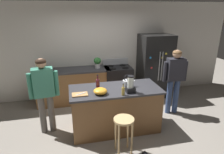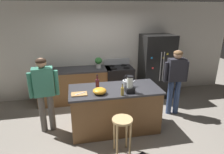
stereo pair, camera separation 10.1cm
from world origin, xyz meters
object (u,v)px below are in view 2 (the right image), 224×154
(person_by_island_left, at_px, (44,89))
(mixing_bowl, at_px, (100,91))
(tea_kettle, at_px, (127,83))
(chef_knife, at_px, (80,93))
(stove_range, at_px, (119,82))
(bar_stool, at_px, (122,127))
(bottle_wine, at_px, (97,84))
(refrigerator, at_px, (156,66))
(kitchen_island, at_px, (115,109))
(person_by_sink_right, at_px, (176,76))
(bottle_vinegar, at_px, (122,91))
(cutting_board, at_px, (79,94))
(blender_appliance, at_px, (130,86))
(potted_plant, at_px, (99,62))

(person_by_island_left, height_order, mixing_bowl, person_by_island_left)
(tea_kettle, xyz_separation_m, chef_knife, (-0.99, -0.21, -0.06))
(stove_range, distance_m, person_by_island_left, 2.33)
(stove_range, bearing_deg, bar_stool, -101.68)
(bottle_wine, bearing_deg, stove_range, 61.77)
(bar_stool, bearing_deg, refrigerator, 55.15)
(stove_range, bearing_deg, kitchen_island, -106.25)
(kitchen_island, bearing_deg, bottle_wine, 174.39)
(bottle_wine, bearing_deg, tea_kettle, 1.02)
(person_by_island_left, relative_size, person_by_sink_right, 1.00)
(bottle_vinegar, bearing_deg, tea_kettle, 62.42)
(kitchen_island, distance_m, bottle_vinegar, 0.66)
(bottle_wine, xyz_separation_m, cutting_board, (-0.38, -0.20, -0.11))
(refrigerator, relative_size, bottle_vinegar, 7.73)
(stove_range, distance_m, blender_appliance, 1.88)
(person_by_sink_right, relative_size, tea_kettle, 5.85)
(kitchen_island, bearing_deg, person_by_island_left, 171.34)
(stove_range, xyz_separation_m, person_by_sink_right, (1.12, -1.15, 0.49))
(stove_range, xyz_separation_m, mixing_bowl, (-0.79, -1.72, 0.52))
(bottle_wine, bearing_deg, mixing_bowl, -87.07)
(stove_range, relative_size, potted_plant, 3.75)
(mixing_bowl, bearing_deg, cutting_board, 174.14)
(person_by_sink_right, xyz_separation_m, bar_stool, (-1.59, -1.16, -0.43))
(person_by_island_left, distance_m, blender_appliance, 1.73)
(refrigerator, bearing_deg, bar_stool, -124.85)
(bar_stool, distance_m, mixing_bowl, 0.81)
(stove_range, distance_m, tea_kettle, 1.58)
(bottle_vinegar, height_order, chef_knife, bottle_vinegar)
(mixing_bowl, bearing_deg, bar_stool, -62.28)
(blender_appliance, height_order, bottle_wine, blender_appliance)
(blender_appliance, bearing_deg, tea_kettle, 83.85)
(mixing_bowl, xyz_separation_m, chef_knife, (-0.37, 0.04, -0.04))
(refrigerator, height_order, tea_kettle, refrigerator)
(refrigerator, xyz_separation_m, bottle_wine, (-1.91, -1.46, 0.15))
(blender_appliance, bearing_deg, cutting_board, 174.99)
(person_by_island_left, height_order, person_by_sink_right, person_by_sink_right)
(person_by_island_left, distance_m, bottle_wine, 1.08)
(person_by_island_left, relative_size, cutting_board, 5.36)
(chef_knife, bearing_deg, stove_range, 27.35)
(chef_knife, bearing_deg, person_by_island_left, 123.78)
(person_by_island_left, height_order, cutting_board, person_by_island_left)
(chef_knife, bearing_deg, bottle_vinegar, -41.92)
(blender_appliance, xyz_separation_m, chef_knife, (-0.96, 0.09, -0.12))
(stove_range, relative_size, bottle_vinegar, 4.77)
(mixing_bowl, bearing_deg, person_by_sink_right, 16.72)
(refrigerator, relative_size, stove_range, 1.62)
(refrigerator, relative_size, tea_kettle, 6.62)
(potted_plant, xyz_separation_m, tea_kettle, (0.41, -1.50, -0.09))
(cutting_board, bearing_deg, potted_plant, 70.57)
(person_by_island_left, bearing_deg, kitchen_island, -8.66)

